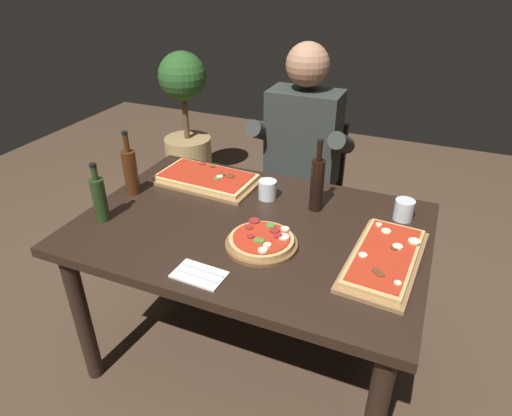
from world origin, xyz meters
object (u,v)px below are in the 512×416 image
object	(u,v)px
wine_bottle_dark	(130,171)
tumbler_far_side	(404,211)
pizza_rectangular_left	(385,258)
pizza_round_far	(262,241)
dining_table	(251,243)
pizza_rectangular_front	(207,179)
tumbler_near_camera	(268,191)
potted_plant_corner	(186,123)
vinegar_bottle_green	(99,198)
diner_chair	(304,189)
oil_bottle_amber	(317,183)
seated_diner	(300,156)

from	to	relation	value
wine_bottle_dark	tumbler_far_side	size ratio (longest dim) A/B	3.43
pizza_rectangular_left	pizza_round_far	bearing A→B (deg)	-170.40
dining_table	pizza_rectangular_front	size ratio (longest dim) A/B	2.75
wine_bottle_dark	tumbler_near_camera	world-z (taller)	wine_bottle_dark
pizza_rectangular_left	wine_bottle_dark	distance (m)	1.16
pizza_rectangular_left	dining_table	bearing A→B (deg)	174.59
pizza_rectangular_left	potted_plant_corner	xyz separation A→B (m)	(-1.77, 1.57, -0.24)
pizza_round_far	vinegar_bottle_green	xyz separation A→B (m)	(-0.68, -0.08, 0.08)
pizza_round_far	tumbler_far_side	size ratio (longest dim) A/B	3.17
tumbler_near_camera	diner_chair	world-z (taller)	diner_chair
tumbler_near_camera	dining_table	bearing A→B (deg)	-84.79
oil_bottle_amber	seated_diner	world-z (taller)	seated_diner
pizza_rectangular_front	potted_plant_corner	xyz separation A→B (m)	(-0.88, 1.25, -0.24)
dining_table	vinegar_bottle_green	distance (m)	0.65
pizza_round_far	tumbler_near_camera	bearing A→B (deg)	108.32
dining_table	vinegar_bottle_green	bearing A→B (deg)	-160.54
seated_diner	pizza_rectangular_left	bearing A→B (deg)	-54.02
tumbler_near_camera	tumbler_far_side	distance (m)	0.59
pizza_round_far	tumbler_far_side	xyz separation A→B (m)	(0.47, 0.41, 0.02)
wine_bottle_dark	potted_plant_corner	distance (m)	1.63
pizza_rectangular_left	vinegar_bottle_green	distance (m)	1.14
seated_diner	vinegar_bottle_green	bearing A→B (deg)	-120.37
seated_diner	potted_plant_corner	distance (m)	1.45
oil_bottle_amber	pizza_rectangular_front	bearing A→B (deg)	175.63
pizza_rectangular_front	oil_bottle_amber	world-z (taller)	oil_bottle_amber
vinegar_bottle_green	tumbler_near_camera	world-z (taller)	vinegar_bottle_green
pizza_rectangular_front	pizza_rectangular_left	xyz separation A→B (m)	(0.89, -0.32, 0.00)
dining_table	potted_plant_corner	xyz separation A→B (m)	(-1.23, 1.52, -0.13)
dining_table	tumbler_far_side	size ratio (longest dim) A/B	16.10
dining_table	seated_diner	bearing A→B (deg)	92.32
seated_diner	potted_plant_corner	size ratio (longest dim) A/B	1.24
tumbler_far_side	seated_diner	distance (m)	0.75
oil_bottle_amber	tumbler_near_camera	size ratio (longest dim) A/B	3.73
dining_table	tumbler_far_side	bearing A→B (deg)	26.85
pizza_rectangular_front	oil_bottle_amber	distance (m)	0.57
tumbler_far_side	potted_plant_corner	xyz separation A→B (m)	(-1.79, 1.23, -0.26)
pizza_rectangular_left	pizza_round_far	xyz separation A→B (m)	(-0.44, -0.08, 0.00)
seated_diner	pizza_round_far	bearing A→B (deg)	-81.59
potted_plant_corner	seated_diner	bearing A→B (deg)	-33.09
vinegar_bottle_green	seated_diner	bearing A→B (deg)	59.63
pizza_rectangular_left	diner_chair	distance (m)	1.11
dining_table	diner_chair	bearing A→B (deg)	91.99
tumbler_near_camera	potted_plant_corner	world-z (taller)	potted_plant_corner
dining_table	pizza_round_far	size ratio (longest dim) A/B	5.08
pizza_rectangular_front	tumbler_far_side	xyz separation A→B (m)	(0.91, 0.02, 0.02)
tumbler_near_camera	seated_diner	distance (m)	0.50
seated_diner	diner_chair	bearing A→B (deg)	90.00
dining_table	oil_bottle_amber	distance (m)	0.37
dining_table	wine_bottle_dark	xyz separation A→B (m)	(-0.61, 0.04, 0.21)
pizza_round_far	seated_diner	world-z (taller)	seated_diner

